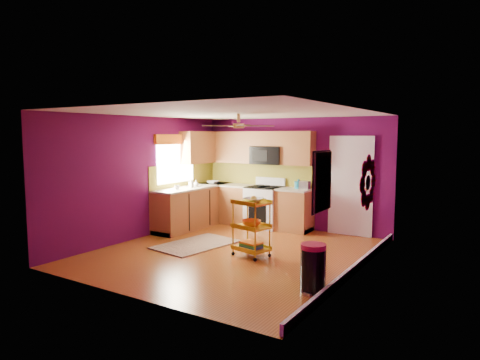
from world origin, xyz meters
The scene contains 18 objects.
ground centered at (0.00, 0.00, 0.00)m, with size 5.00×5.00×0.00m, color brown.
room_envelope centered at (0.03, 0.00, 1.63)m, with size 4.54×5.04×2.52m.
lower_cabinets centered at (-1.35, 1.82, 0.43)m, with size 2.81×2.31×0.94m.
electric_range centered at (-0.55, 2.17, 0.48)m, with size 0.76×0.66×1.13m.
upper_cabinetry centered at (-1.24, 2.17, 1.80)m, with size 2.80×2.30×1.26m.
left_window centered at (-2.22, 1.05, 1.74)m, with size 0.08×1.35×1.08m.
panel_door centered at (1.35, 2.47, 1.02)m, with size 0.95×0.11×2.15m.
right_wall_art centered at (2.23, -0.34, 1.44)m, with size 0.04×2.74×1.04m.
ceiling_fan centered at (0.00, 0.20, 2.29)m, with size 1.01×1.01×0.26m.
shag_rug centered at (-0.88, 0.07, 0.01)m, with size 0.97×1.58×0.02m, color #321910.
rolling_cart centered at (0.41, -0.03, 0.55)m, with size 0.68×0.55×1.08m.
trash_can centered at (1.98, -1.03, 0.33)m, with size 0.39×0.40×0.66m.
teal_kettle centered at (0.24, 2.28, 1.02)m, with size 0.18×0.18×0.21m.
toaster centered at (0.40, 2.26, 1.03)m, with size 0.22×0.15×0.18m, color beige.
soap_bottle_a centered at (-1.89, 1.18, 1.04)m, with size 0.09×0.09×0.20m, color #EA3F72.
soap_bottle_b centered at (-1.93, 1.40, 1.02)m, with size 0.12×0.12×0.15m, color white.
counter_dish centered at (-1.92, 2.06, 0.98)m, with size 0.29×0.29×0.07m, color white.
counter_cup centered at (-1.92, 0.73, 0.98)m, with size 0.11×0.11×0.09m, color white.
Camera 1 is at (4.14, -6.31, 2.11)m, focal length 32.00 mm.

